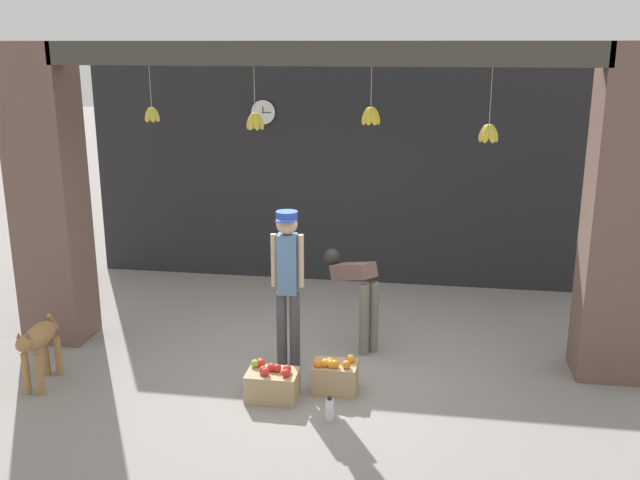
% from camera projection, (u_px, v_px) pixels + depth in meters
% --- Properties ---
extents(ground_plane, '(60.00, 60.00, 0.00)m').
position_uv_depth(ground_plane, '(314.00, 365.00, 7.74)').
color(ground_plane, gray).
extents(shop_back_wall, '(7.47, 0.12, 3.40)m').
position_uv_depth(shop_back_wall, '(348.00, 166.00, 10.07)').
color(shop_back_wall, '#232326').
rests_on(shop_back_wall, ground_plane).
extents(shop_pillar_left, '(0.70, 0.60, 3.40)m').
position_uv_depth(shop_pillar_left, '(49.00, 197.00, 8.04)').
color(shop_pillar_left, brown).
rests_on(shop_pillar_left, ground_plane).
extents(shop_pillar_right, '(0.70, 0.60, 3.40)m').
position_uv_depth(shop_pillar_right, '(623.00, 217.00, 7.10)').
color(shop_pillar_right, brown).
rests_on(shop_pillar_right, ground_plane).
extents(storefront_awning, '(5.57, 0.26, 0.97)m').
position_uv_depth(storefront_awning, '(316.00, 57.00, 6.99)').
color(storefront_awning, '#3D3833').
extents(dog, '(0.27, 0.83, 0.70)m').
position_uv_depth(dog, '(39.00, 342.00, 7.15)').
color(dog, '#9E7042').
rests_on(dog, ground_plane).
extents(shopkeeper, '(0.34, 0.29, 1.73)m').
position_uv_depth(shopkeeper, '(288.00, 277.00, 7.39)').
color(shopkeeper, '#424247').
rests_on(shopkeeper, ground_plane).
extents(worker_stooping, '(0.68, 0.66, 1.07)m').
position_uv_depth(worker_stooping, '(356.00, 288.00, 8.04)').
color(worker_stooping, '#6B665B').
rests_on(worker_stooping, ground_plane).
extents(fruit_crate_oranges, '(0.44, 0.33, 0.37)m').
position_uv_depth(fruit_crate_oranges, '(335.00, 376.00, 7.12)').
color(fruit_crate_oranges, tan).
rests_on(fruit_crate_oranges, ground_plane).
extents(fruit_crate_apples, '(0.50, 0.35, 0.36)m').
position_uv_depth(fruit_crate_apples, '(272.00, 383.00, 6.98)').
color(fruit_crate_apples, tan).
rests_on(fruit_crate_apples, ground_plane).
extents(water_bottle, '(0.08, 0.08, 0.24)m').
position_uv_depth(water_bottle, '(330.00, 409.00, 6.57)').
color(water_bottle, silver).
rests_on(water_bottle, ground_plane).
extents(wall_clock, '(0.36, 0.03, 0.36)m').
position_uv_depth(wall_clock, '(263.00, 112.00, 9.98)').
color(wall_clock, black).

